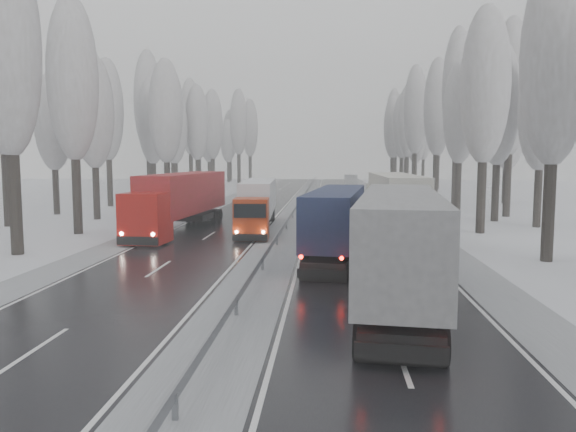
# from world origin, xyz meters

# --- Properties ---
(ground) EXTENTS (260.00, 260.00, 0.00)m
(ground) POSITION_xyz_m (0.00, 0.00, 0.00)
(ground) COLOR silver
(ground) RESTS_ON ground
(carriageway_right) EXTENTS (7.50, 200.00, 0.03)m
(carriageway_right) POSITION_xyz_m (5.25, 30.00, 0.01)
(carriageway_right) COLOR black
(carriageway_right) RESTS_ON ground
(carriageway_left) EXTENTS (7.50, 200.00, 0.03)m
(carriageway_left) POSITION_xyz_m (-5.25, 30.00, 0.01)
(carriageway_left) COLOR black
(carriageway_left) RESTS_ON ground
(median_slush) EXTENTS (3.00, 200.00, 0.04)m
(median_slush) POSITION_xyz_m (0.00, 30.00, 0.02)
(median_slush) COLOR #A7AAAF
(median_slush) RESTS_ON ground
(shoulder_right) EXTENTS (2.40, 200.00, 0.04)m
(shoulder_right) POSITION_xyz_m (10.20, 30.00, 0.02)
(shoulder_right) COLOR #A7AAAF
(shoulder_right) RESTS_ON ground
(shoulder_left) EXTENTS (2.40, 200.00, 0.04)m
(shoulder_left) POSITION_xyz_m (-10.20, 30.00, 0.02)
(shoulder_left) COLOR #A7AAAF
(shoulder_left) RESTS_ON ground
(median_guardrail) EXTENTS (0.12, 200.00, 0.76)m
(median_guardrail) POSITION_xyz_m (0.00, 29.99, 0.60)
(median_guardrail) COLOR slate
(median_guardrail) RESTS_ON ground
(tree_16) EXTENTS (3.60, 3.60, 16.53)m
(tree_16) POSITION_xyz_m (15.04, 15.67, 10.67)
(tree_16) COLOR black
(tree_16) RESTS_ON ground
(tree_18) EXTENTS (3.60, 3.60, 16.58)m
(tree_18) POSITION_xyz_m (14.51, 27.03, 10.70)
(tree_18) COLOR black
(tree_18) RESTS_ON ground
(tree_19) EXTENTS (3.60, 3.60, 14.57)m
(tree_19) POSITION_xyz_m (20.02, 31.03, 9.42)
(tree_19) COLOR black
(tree_19) RESTS_ON ground
(tree_20) EXTENTS (3.60, 3.60, 15.71)m
(tree_20) POSITION_xyz_m (17.90, 35.17, 10.14)
(tree_20) COLOR black
(tree_20) RESTS_ON ground
(tree_21) EXTENTS (3.60, 3.60, 18.62)m
(tree_21) POSITION_xyz_m (20.12, 39.17, 12.00)
(tree_21) COLOR black
(tree_21) RESTS_ON ground
(tree_22) EXTENTS (3.60, 3.60, 15.86)m
(tree_22) POSITION_xyz_m (17.02, 45.60, 10.24)
(tree_22) COLOR black
(tree_22) RESTS_ON ground
(tree_23) EXTENTS (3.60, 3.60, 13.55)m
(tree_23) POSITION_xyz_m (23.31, 49.60, 8.77)
(tree_23) COLOR black
(tree_23) RESTS_ON ground
(tree_24) EXTENTS (3.60, 3.60, 20.49)m
(tree_24) POSITION_xyz_m (17.90, 51.02, 13.19)
(tree_24) COLOR black
(tree_24) RESTS_ON ground
(tree_25) EXTENTS (3.60, 3.60, 19.44)m
(tree_25) POSITION_xyz_m (24.81, 55.02, 12.52)
(tree_25) COLOR black
(tree_25) RESTS_ON ground
(tree_26) EXTENTS (3.60, 3.60, 18.78)m
(tree_26) POSITION_xyz_m (17.56, 61.27, 12.10)
(tree_26) COLOR black
(tree_26) RESTS_ON ground
(tree_27) EXTENTS (3.60, 3.60, 17.62)m
(tree_27) POSITION_xyz_m (24.72, 65.27, 11.36)
(tree_27) COLOR black
(tree_27) RESTS_ON ground
(tree_28) EXTENTS (3.60, 3.60, 19.62)m
(tree_28) POSITION_xyz_m (16.34, 71.95, 12.64)
(tree_28) COLOR black
(tree_28) RESTS_ON ground
(tree_29) EXTENTS (3.60, 3.60, 18.11)m
(tree_29) POSITION_xyz_m (23.71, 75.95, 11.67)
(tree_29) COLOR black
(tree_29) RESTS_ON ground
(tree_30) EXTENTS (3.60, 3.60, 17.86)m
(tree_30) POSITION_xyz_m (16.56, 81.70, 11.52)
(tree_30) COLOR black
(tree_30) RESTS_ON ground
(tree_31) EXTENTS (3.60, 3.60, 18.58)m
(tree_31) POSITION_xyz_m (22.48, 85.70, 11.97)
(tree_31) COLOR black
(tree_31) RESTS_ON ground
(tree_32) EXTENTS (3.60, 3.60, 17.33)m
(tree_32) POSITION_xyz_m (16.63, 89.21, 11.18)
(tree_32) COLOR black
(tree_32) RESTS_ON ground
(tree_33) EXTENTS (3.60, 3.60, 14.33)m
(tree_33) POSITION_xyz_m (19.77, 93.21, 9.26)
(tree_33) COLOR black
(tree_33) RESTS_ON ground
(tree_34) EXTENTS (3.60, 3.60, 17.63)m
(tree_34) POSITION_xyz_m (15.73, 96.32, 11.37)
(tree_34) COLOR black
(tree_34) RESTS_ON ground
(tree_35) EXTENTS (3.60, 3.60, 18.25)m
(tree_35) POSITION_xyz_m (24.94, 100.32, 11.77)
(tree_35) COLOR black
(tree_35) RESTS_ON ground
(tree_36) EXTENTS (3.60, 3.60, 20.23)m
(tree_36) POSITION_xyz_m (17.04, 106.16, 13.02)
(tree_36) COLOR black
(tree_36) RESTS_ON ground
(tree_37) EXTENTS (3.60, 3.60, 16.37)m
(tree_37) POSITION_xyz_m (24.02, 110.16, 10.56)
(tree_37) COLOR black
(tree_37) RESTS_ON ground
(tree_38) EXTENTS (3.60, 3.60, 17.97)m
(tree_38) POSITION_xyz_m (18.73, 116.73, 11.59)
(tree_38) COLOR black
(tree_38) RESTS_ON ground
(tree_39) EXTENTS (3.60, 3.60, 16.19)m
(tree_39) POSITION_xyz_m (21.55, 120.73, 10.45)
(tree_39) COLOR black
(tree_39) RESTS_ON ground
(tree_56) EXTENTS (3.60, 3.60, 18.12)m
(tree_56) POSITION_xyz_m (-14.71, 15.70, 11.68)
(tree_56) COLOR black
(tree_56) RESTS_ON ground
(tree_58) EXTENTS (3.60, 3.60, 17.21)m
(tree_58) POSITION_xyz_m (-15.13, 24.57, 11.10)
(tree_58) COLOR black
(tree_58) RESTS_ON ground
(tree_59) EXTENTS (3.60, 3.60, 18.41)m
(tree_59) POSITION_xyz_m (-22.80, 28.57, 11.87)
(tree_59) COLOR black
(tree_59) RESTS_ON ground
(tree_60) EXTENTS (3.60, 3.60, 14.84)m
(tree_60) POSITION_xyz_m (-17.75, 34.20, 9.59)
(tree_60) COLOR black
(tree_60) RESTS_ON ground
(tree_61) EXTENTS (3.60, 3.60, 13.95)m
(tree_61) POSITION_xyz_m (-23.52, 38.20, 9.02)
(tree_61) COLOR black
(tree_61) RESTS_ON ground
(tree_62) EXTENTS (3.60, 3.60, 16.04)m
(tree_62) POSITION_xyz_m (-13.94, 43.73, 10.36)
(tree_62) COLOR black
(tree_62) RESTS_ON ground
(tree_63) EXTENTS (3.60, 3.60, 16.88)m
(tree_63) POSITION_xyz_m (-21.85, 47.73, 10.89)
(tree_63) COLOR black
(tree_63) RESTS_ON ground
(tree_64) EXTENTS (3.60, 3.60, 15.42)m
(tree_64) POSITION_xyz_m (-18.26, 52.71, 9.96)
(tree_64) COLOR black
(tree_64) RESTS_ON ground
(tree_65) EXTENTS (3.60, 3.60, 19.48)m
(tree_65) POSITION_xyz_m (-20.05, 56.71, 12.55)
(tree_65) COLOR black
(tree_65) RESTS_ON ground
(tree_66) EXTENTS (3.60, 3.60, 15.23)m
(tree_66) POSITION_xyz_m (-18.16, 62.35, 9.84)
(tree_66) COLOR black
(tree_66) RESTS_ON ground
(tree_67) EXTENTS (3.60, 3.60, 17.09)m
(tree_67) POSITION_xyz_m (-19.54, 66.35, 11.03)
(tree_67) COLOR black
(tree_67) RESTS_ON ground
(tree_68) EXTENTS (3.60, 3.60, 16.65)m
(tree_68) POSITION_xyz_m (-16.58, 69.11, 10.75)
(tree_68) COLOR black
(tree_68) RESTS_ON ground
(tree_69) EXTENTS (3.60, 3.60, 19.35)m
(tree_69) POSITION_xyz_m (-21.42, 73.11, 12.46)
(tree_69) COLOR black
(tree_69) RESTS_ON ground
(tree_70) EXTENTS (3.60, 3.60, 17.09)m
(tree_70) POSITION_xyz_m (-16.33, 79.19, 11.03)
(tree_70) COLOR black
(tree_70) RESTS_ON ground
(tree_71) EXTENTS (3.60, 3.60, 19.61)m
(tree_71) POSITION_xyz_m (-21.09, 83.19, 12.63)
(tree_71) COLOR black
(tree_71) RESTS_ON ground
(tree_72) EXTENTS (3.60, 3.60, 15.11)m
(tree_72) POSITION_xyz_m (-18.93, 88.54, 9.76)
(tree_72) COLOR black
(tree_72) RESTS_ON ground
(tree_73) EXTENTS (3.60, 3.60, 17.22)m
(tree_73) POSITION_xyz_m (-21.82, 92.54, 11.11)
(tree_73) COLOR black
(tree_73) RESTS_ON ground
(tree_74) EXTENTS (3.60, 3.60, 19.68)m
(tree_74) POSITION_xyz_m (-15.07, 99.33, 12.67)
(tree_74) COLOR black
(tree_74) RESTS_ON ground
(tree_75) EXTENTS (3.60, 3.60, 18.60)m
(tree_75) POSITION_xyz_m (-24.20, 103.33, 11.99)
(tree_75) COLOR black
(tree_75) RESTS_ON ground
(tree_76) EXTENTS (3.60, 3.60, 18.55)m
(tree_76) POSITION_xyz_m (-14.05, 108.72, 11.95)
(tree_76) COLOR black
(tree_76) RESTS_ON ground
(tree_77) EXTENTS (3.60, 3.60, 14.32)m
(tree_77) POSITION_xyz_m (-19.66, 112.72, 9.26)
(tree_77) COLOR black
(tree_77) RESTS_ON ground
(tree_78) EXTENTS (3.60, 3.60, 19.55)m
(tree_78) POSITION_xyz_m (-17.56, 115.31, 12.59)
(tree_78) COLOR black
(tree_78) RESTS_ON ground
(tree_79) EXTENTS (3.60, 3.60, 17.07)m
(tree_79) POSITION_xyz_m (-20.33, 119.31, 11.01)
(tree_79) COLOR black
(tree_79) RESTS_ON ground
(truck_grey_tarp) EXTENTS (4.54, 16.89, 4.30)m
(truck_grey_tarp) POSITION_xyz_m (5.99, 6.52, 2.51)
(truck_grey_tarp) COLOR #444348
(truck_grey_tarp) RESTS_ON ground
(truck_blue_box) EXTENTS (4.00, 15.07, 3.83)m
(truck_blue_box) POSITION_xyz_m (3.80, 16.52, 2.24)
(truck_blue_box) COLOR #1A1E43
(truck_blue_box) RESTS_ON ground
(truck_cream_box) EXTENTS (2.98, 17.05, 4.36)m
(truck_cream_box) POSITION_xyz_m (8.08, 26.95, 2.54)
(truck_cream_box) COLOR #ADAA99
(truck_cream_box) RESTS_ON ground
(box_truck_distant) EXTENTS (2.58, 7.28, 2.68)m
(box_truck_distant) POSITION_xyz_m (7.27, 83.75, 1.36)
(box_truck_distant) COLOR #ACAEB3
(box_truck_distant) RESTS_ON ground
(truck_red_white) EXTENTS (3.16, 14.70, 3.74)m
(truck_red_white) POSITION_xyz_m (-2.31, 28.61, 2.19)
(truck_red_white) COLOR #AB2809
(truck_red_white) RESTS_ON ground
(truck_red_red) EXTENTS (3.89, 17.20, 4.38)m
(truck_red_red) POSITION_xyz_m (-7.89, 26.25, 2.55)
(truck_red_red) COLOR #980D08
(truck_red_red) RESTS_ON ground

